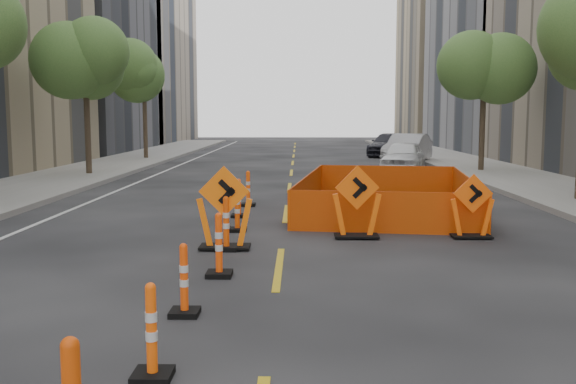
{
  "coord_description": "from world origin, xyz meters",
  "views": [
    {
      "loc": [
        0.33,
        -6.44,
        2.52
      ],
      "look_at": [
        0.13,
        5.47,
        1.1
      ],
      "focal_mm": 40.0,
      "sensor_mm": 36.0,
      "label": 1
    }
  ],
  "objects_px": {
    "channelizer_5": "(226,223)",
    "chevron_sign_right": "(472,206)",
    "channelizer_6": "(237,209)",
    "chevron_sign_center": "(357,202)",
    "parked_car_near": "(403,157)",
    "parked_car_mid": "(408,149)",
    "channelizer_4": "(219,245)",
    "channelizer_3": "(184,279)",
    "chevron_sign_left": "(225,208)",
    "parked_car_far": "(389,145)",
    "channelizer_7": "(239,198)",
    "channelizer_2": "(151,331)",
    "channelizer_8": "(248,188)"
  },
  "relations": [
    {
      "from": "channelizer_7",
      "to": "parked_car_far",
      "type": "xyz_separation_m",
      "value": [
        7.15,
        24.55,
        0.23
      ]
    },
    {
      "from": "parked_car_near",
      "to": "channelizer_6",
      "type": "bearing_deg",
      "value": -96.06
    },
    {
      "from": "chevron_sign_right",
      "to": "parked_car_mid",
      "type": "distance_m",
      "value": 20.88
    },
    {
      "from": "channelizer_4",
      "to": "parked_car_near",
      "type": "xyz_separation_m",
      "value": [
        5.9,
        18.71,
        0.2
      ]
    },
    {
      "from": "channelizer_5",
      "to": "chevron_sign_right",
      "type": "height_order",
      "value": "chevron_sign_right"
    },
    {
      "from": "channelizer_5",
      "to": "parked_car_mid",
      "type": "xyz_separation_m",
      "value": [
        7.1,
        22.06,
        0.27
      ]
    },
    {
      "from": "channelizer_8",
      "to": "chevron_sign_right",
      "type": "distance_m",
      "value": 6.84
    },
    {
      "from": "chevron_sign_right",
      "to": "parked_car_near",
      "type": "xyz_separation_m",
      "value": [
        1.08,
        15.44,
        0.04
      ]
    },
    {
      "from": "channelizer_7",
      "to": "parked_car_mid",
      "type": "distance_m",
      "value": 19.48
    },
    {
      "from": "channelizer_6",
      "to": "chevron_sign_center",
      "type": "distance_m",
      "value": 2.66
    },
    {
      "from": "channelizer_4",
      "to": "channelizer_6",
      "type": "height_order",
      "value": "channelizer_4"
    },
    {
      "from": "channelizer_6",
      "to": "channelizer_5",
      "type": "bearing_deg",
      "value": -90.48
    },
    {
      "from": "parked_car_near",
      "to": "parked_car_mid",
      "type": "relative_size",
      "value": 0.87
    },
    {
      "from": "channelizer_4",
      "to": "channelizer_7",
      "type": "relative_size",
      "value": 1.05
    },
    {
      "from": "channelizer_4",
      "to": "parked_car_mid",
      "type": "xyz_separation_m",
      "value": [
        6.99,
        24.04,
        0.28
      ]
    },
    {
      "from": "channelizer_3",
      "to": "channelizer_8",
      "type": "distance_m",
      "value": 9.93
    },
    {
      "from": "chevron_sign_center",
      "to": "chevron_sign_left",
      "type": "bearing_deg",
      "value": -161.71
    },
    {
      "from": "channelizer_3",
      "to": "channelizer_5",
      "type": "distance_m",
      "value": 3.97
    },
    {
      "from": "chevron_sign_right",
      "to": "parked_car_mid",
      "type": "relative_size",
      "value": 0.28
    },
    {
      "from": "parked_car_mid",
      "to": "channelizer_2",
      "type": "bearing_deg",
      "value": -81.45
    },
    {
      "from": "chevron_sign_center",
      "to": "channelizer_4",
      "type": "bearing_deg",
      "value": -132.82
    },
    {
      "from": "channelizer_4",
      "to": "channelizer_6",
      "type": "distance_m",
      "value": 3.97
    },
    {
      "from": "channelizer_8",
      "to": "channelizer_4",
      "type": "bearing_deg",
      "value": -88.8
    },
    {
      "from": "channelizer_7",
      "to": "channelizer_4",
      "type": "bearing_deg",
      "value": -87.67
    },
    {
      "from": "chevron_sign_right",
      "to": "parked_car_mid",
      "type": "height_order",
      "value": "parked_car_mid"
    },
    {
      "from": "channelizer_5",
      "to": "channelizer_8",
      "type": "xyz_separation_m",
      "value": [
        -0.06,
        5.96,
        -0.02
      ]
    },
    {
      "from": "channelizer_5",
      "to": "parked_car_far",
      "type": "height_order",
      "value": "parked_car_far"
    },
    {
      "from": "channelizer_3",
      "to": "channelizer_6",
      "type": "relative_size",
      "value": 0.94
    },
    {
      "from": "channelizer_5",
      "to": "chevron_sign_center",
      "type": "relative_size",
      "value": 0.68
    },
    {
      "from": "channelizer_4",
      "to": "channelizer_5",
      "type": "bearing_deg",
      "value": 93.16
    },
    {
      "from": "channelizer_5",
      "to": "chevron_sign_right",
      "type": "xyz_separation_m",
      "value": [
        4.94,
        1.29,
        0.15
      ]
    },
    {
      "from": "channelizer_2",
      "to": "channelizer_5",
      "type": "relative_size",
      "value": 0.93
    },
    {
      "from": "channelizer_3",
      "to": "chevron_sign_center",
      "type": "distance_m",
      "value": 5.86
    },
    {
      "from": "parked_car_near",
      "to": "parked_car_far",
      "type": "relative_size",
      "value": 0.85
    },
    {
      "from": "channelizer_5",
      "to": "chevron_sign_center",
      "type": "bearing_deg",
      "value": 26.05
    },
    {
      "from": "chevron_sign_right",
      "to": "chevron_sign_left",
      "type": "bearing_deg",
      "value": -165.69
    },
    {
      "from": "channelizer_4",
      "to": "channelizer_6",
      "type": "bearing_deg",
      "value": 91.34
    },
    {
      "from": "parked_car_mid",
      "to": "channelizer_3",
      "type": "bearing_deg",
      "value": -82.58
    },
    {
      "from": "channelizer_2",
      "to": "parked_car_mid",
      "type": "bearing_deg",
      "value": 75.7
    },
    {
      "from": "parked_car_near",
      "to": "parked_car_far",
      "type": "distance_m",
      "value": 11.84
    },
    {
      "from": "chevron_sign_right",
      "to": "chevron_sign_center",
      "type": "bearing_deg",
      "value": -178.31
    },
    {
      "from": "channelizer_2",
      "to": "parked_car_near",
      "type": "xyz_separation_m",
      "value": [
        6.06,
        22.68,
        0.24
      ]
    },
    {
      "from": "channelizer_3",
      "to": "channelizer_8",
      "type": "relative_size",
      "value": 0.94
    },
    {
      "from": "channelizer_5",
      "to": "channelizer_4",
      "type": "bearing_deg",
      "value": -86.84
    },
    {
      "from": "channelizer_4",
      "to": "chevron_sign_center",
      "type": "bearing_deg",
      "value": 52.88
    },
    {
      "from": "channelizer_7",
      "to": "chevron_sign_left",
      "type": "distance_m",
      "value": 3.89
    },
    {
      "from": "channelizer_8",
      "to": "chevron_sign_left",
      "type": "distance_m",
      "value": 5.87
    },
    {
      "from": "channelizer_4",
      "to": "chevron_sign_right",
      "type": "relative_size",
      "value": 0.76
    },
    {
      "from": "channelizer_3",
      "to": "chevron_sign_center",
      "type": "height_order",
      "value": "chevron_sign_center"
    },
    {
      "from": "channelizer_2",
      "to": "chevron_sign_center",
      "type": "bearing_deg",
      "value": 70.15
    }
  ]
}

